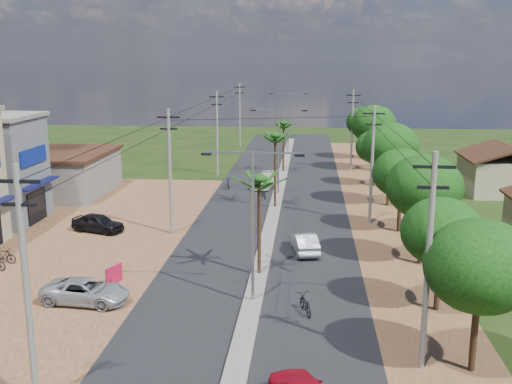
% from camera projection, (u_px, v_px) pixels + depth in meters
% --- Properties ---
extents(ground, '(160.00, 160.00, 0.00)m').
position_uv_depth(ground, '(253.00, 303.00, 31.01)').
color(ground, black).
rests_on(ground, ground).
extents(road, '(12.00, 110.00, 0.04)m').
position_uv_depth(road, '(271.00, 224.00, 45.58)').
color(road, black).
rests_on(road, ground).
extents(median, '(1.00, 90.00, 0.18)m').
position_uv_depth(median, '(274.00, 213.00, 48.48)').
color(median, '#605E56').
rests_on(median, ground).
extents(dirt_lot_west, '(18.00, 46.00, 0.04)m').
position_uv_depth(dirt_lot_west, '(41.00, 247.00, 40.07)').
color(dirt_lot_west, '#55331D').
rests_on(dirt_lot_west, ground).
extents(dirt_shoulder_east, '(5.00, 90.00, 0.03)m').
position_uv_depth(dirt_shoulder_east, '(384.00, 227.00, 44.85)').
color(dirt_shoulder_east, '#55331D').
rests_on(dirt_shoulder_east, ground).
extents(low_shed, '(10.40, 10.40, 3.95)m').
position_uv_depth(low_shed, '(53.00, 173.00, 55.70)').
color(low_shed, '#605E56').
rests_on(low_shed, ground).
extents(house_east_far, '(7.60, 7.50, 4.60)m').
position_uv_depth(house_east_far, '(504.00, 168.00, 55.88)').
color(house_east_far, '#958C65').
rests_on(house_east_far, ground).
extents(tree_east_a, '(4.40, 4.40, 6.37)m').
position_uv_depth(tree_east_a, '(480.00, 266.00, 23.37)').
color(tree_east_a, black).
rests_on(tree_east_a, ground).
extents(tree_east_b, '(4.00, 4.00, 5.83)m').
position_uv_depth(tree_east_b, '(441.00, 232.00, 29.30)').
color(tree_east_b, black).
rests_on(tree_east_b, ground).
extents(tree_east_c, '(4.60, 4.60, 6.83)m').
position_uv_depth(tree_east_c, '(424.00, 187.00, 35.90)').
color(tree_east_c, black).
rests_on(tree_east_c, ground).
extents(tree_east_d, '(4.20, 4.20, 6.13)m').
position_uv_depth(tree_east_d, '(401.00, 173.00, 42.85)').
color(tree_east_d, black).
rests_on(tree_east_d, ground).
extents(tree_east_e, '(4.80, 4.80, 7.14)m').
position_uv_depth(tree_east_e, '(390.00, 147.00, 50.44)').
color(tree_east_e, black).
rests_on(tree_east_e, ground).
extents(tree_east_f, '(3.80, 3.80, 5.52)m').
position_uv_depth(tree_east_f, '(375.00, 147.00, 58.51)').
color(tree_east_f, black).
rests_on(tree_east_f, ground).
extents(tree_east_g, '(5.00, 5.00, 7.38)m').
position_uv_depth(tree_east_g, '(373.00, 124.00, 65.93)').
color(tree_east_g, black).
rests_on(tree_east_g, ground).
extents(tree_east_h, '(4.40, 4.40, 6.52)m').
position_uv_depth(tree_east_h, '(364.00, 122.00, 73.86)').
color(tree_east_h, black).
rests_on(tree_east_h, ground).
extents(palm_median_near, '(2.00, 2.00, 6.15)m').
position_uv_depth(palm_median_near, '(259.00, 183.00, 33.67)').
color(palm_median_near, black).
rests_on(palm_median_near, ground).
extents(palm_median_mid, '(2.00, 2.00, 6.55)m').
position_uv_depth(palm_median_mid, '(275.00, 139.00, 49.14)').
color(palm_median_mid, black).
rests_on(palm_median_mid, ground).
extents(palm_median_far, '(2.00, 2.00, 5.85)m').
position_uv_depth(palm_median_far, '(284.00, 125.00, 64.83)').
color(palm_median_far, black).
rests_on(palm_median_far, ground).
extents(streetlight_near, '(5.10, 0.18, 8.00)m').
position_uv_depth(streetlight_near, '(253.00, 214.00, 29.95)').
color(streetlight_near, gray).
rests_on(streetlight_near, ground).
extents(streetlight_mid, '(5.10, 0.18, 8.00)m').
position_uv_depth(streetlight_mid, '(278.00, 144.00, 54.24)').
color(streetlight_mid, gray).
rests_on(streetlight_mid, ground).
extents(streetlight_far, '(5.10, 0.18, 8.00)m').
position_uv_depth(streetlight_far, '(288.00, 117.00, 78.54)').
color(streetlight_far, gray).
rests_on(streetlight_far, ground).
extents(utility_pole_w_a, '(1.60, 0.24, 9.00)m').
position_uv_depth(utility_pole_w_a, '(26.00, 284.00, 20.84)').
color(utility_pole_w_a, '#605E56').
rests_on(utility_pole_w_a, ground).
extents(utility_pole_w_b, '(1.60, 0.24, 9.00)m').
position_uv_depth(utility_pole_w_b, '(170.00, 169.00, 42.22)').
color(utility_pole_w_b, '#605E56').
rests_on(utility_pole_w_b, ground).
extents(utility_pole_w_c, '(1.60, 0.24, 9.00)m').
position_uv_depth(utility_pole_w_c, '(217.00, 131.00, 63.60)').
color(utility_pole_w_c, '#605E56').
rests_on(utility_pole_w_c, ground).
extents(utility_pole_w_d, '(1.60, 0.24, 9.00)m').
position_uv_depth(utility_pole_w_d, '(240.00, 113.00, 84.00)').
color(utility_pole_w_d, '#605E56').
rests_on(utility_pole_w_d, ground).
extents(utility_pole_e_a, '(1.60, 0.24, 9.00)m').
position_uv_depth(utility_pole_e_a, '(428.00, 258.00, 23.48)').
color(utility_pole_e_a, '#605E56').
rests_on(utility_pole_e_a, ground).
extents(utility_pole_e_b, '(1.60, 0.24, 9.00)m').
position_uv_depth(utility_pole_e_b, '(372.00, 162.00, 44.86)').
color(utility_pole_e_b, '#605E56').
rests_on(utility_pole_e_b, ground).
extents(utility_pole_e_c, '(1.60, 0.24, 9.00)m').
position_uv_depth(utility_pole_e_c, '(352.00, 128.00, 66.24)').
color(utility_pole_e_c, '#605E56').
rests_on(utility_pole_e_c, ground).
extents(car_silver_mid, '(2.12, 4.18, 1.32)m').
position_uv_depth(car_silver_mid, '(304.00, 243.00, 38.91)').
color(car_silver_mid, '#9DA0A5').
rests_on(car_silver_mid, ground).
extents(car_white_far, '(2.75, 4.81, 1.31)m').
position_uv_depth(car_white_far, '(264.00, 181.00, 58.39)').
color(car_white_far, silver).
rests_on(car_white_far, ground).
extents(car_parked_silver, '(4.69, 2.49, 1.25)m').
position_uv_depth(car_parked_silver, '(86.00, 292.00, 30.88)').
color(car_parked_silver, '#9DA0A5').
rests_on(car_parked_silver, ground).
extents(car_parked_dark, '(4.21, 2.68, 1.34)m').
position_uv_depth(car_parked_dark, '(98.00, 223.00, 43.49)').
color(car_parked_dark, black).
rests_on(car_parked_dark, ground).
extents(moto_rider_east, '(1.12, 1.90, 0.94)m').
position_uv_depth(moto_rider_east, '(305.00, 305.00, 29.67)').
color(moto_rider_east, black).
rests_on(moto_rider_east, ground).
extents(moto_rider_west_a, '(1.03, 1.69, 0.84)m').
position_uv_depth(moto_rider_west_a, '(264.00, 194.00, 53.75)').
color(moto_rider_west_a, black).
rests_on(moto_rider_west_a, ground).
extents(moto_rider_west_b, '(0.81, 1.84, 1.07)m').
position_uv_depth(moto_rider_west_b, '(228.00, 184.00, 57.75)').
color(moto_rider_west_b, black).
rests_on(moto_rider_west_b, ground).
extents(roadside_sign, '(0.58, 1.24, 1.08)m').
position_uv_depth(roadside_sign, '(114.00, 275.00, 33.52)').
color(roadside_sign, '#AF1036').
rests_on(roadside_sign, ground).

